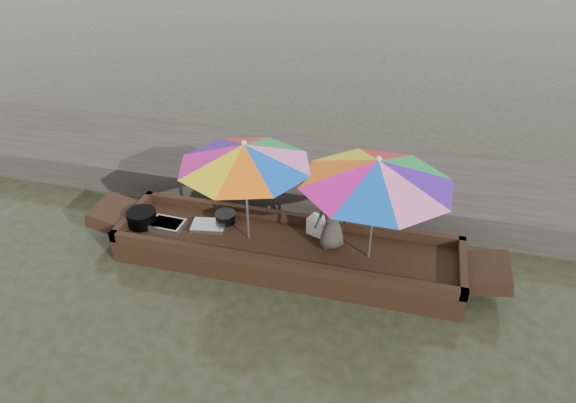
% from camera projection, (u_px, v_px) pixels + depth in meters
% --- Properties ---
extents(water, '(80.00, 80.00, 0.00)m').
position_uv_depth(water, '(286.00, 263.00, 7.51)').
color(water, black).
rests_on(water, ground).
extents(dock, '(22.00, 2.20, 0.50)m').
position_uv_depth(dock, '(318.00, 176.00, 9.17)').
color(dock, '#2D2B26').
rests_on(dock, ground).
extents(boat_hull, '(4.93, 1.20, 0.35)m').
position_uv_depth(boat_hull, '(286.00, 253.00, 7.42)').
color(boat_hull, black).
rests_on(boat_hull, water).
extents(cooking_pot, '(0.43, 0.43, 0.23)m').
position_uv_depth(cooking_pot, '(142.00, 218.00, 7.66)').
color(cooking_pot, black).
rests_on(cooking_pot, boat_hull).
extents(tray_crayfish, '(0.51, 0.36, 0.09)m').
position_uv_depth(tray_crayfish, '(167.00, 225.00, 7.63)').
color(tray_crayfish, silver).
rests_on(tray_crayfish, boat_hull).
extents(tray_scallop, '(0.55, 0.42, 0.06)m').
position_uv_depth(tray_scallop, '(209.00, 226.00, 7.64)').
color(tray_scallop, silver).
rests_on(tray_scallop, boat_hull).
extents(charcoal_grill, '(0.30, 0.30, 0.14)m').
position_uv_depth(charcoal_grill, '(225.00, 218.00, 7.75)').
color(charcoal_grill, black).
rests_on(charcoal_grill, boat_hull).
extents(supply_bag, '(0.34, 0.31, 0.26)m').
position_uv_depth(supply_bag, '(318.00, 226.00, 7.47)').
color(supply_bag, silver).
rests_on(supply_bag, boat_hull).
extents(vendor, '(0.57, 0.53, 0.98)m').
position_uv_depth(vendor, '(332.00, 217.00, 7.02)').
color(vendor, '#38322B').
rests_on(vendor, boat_hull).
extents(umbrella_bow, '(1.97, 1.97, 1.55)m').
position_uv_depth(umbrella_bow, '(246.00, 192.00, 7.02)').
color(umbrella_bow, pink).
rests_on(umbrella_bow, boat_hull).
extents(umbrella_stern, '(2.65, 2.65, 1.55)m').
position_uv_depth(umbrella_stern, '(373.00, 210.00, 6.66)').
color(umbrella_stern, '#4614A5').
rests_on(umbrella_stern, boat_hull).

